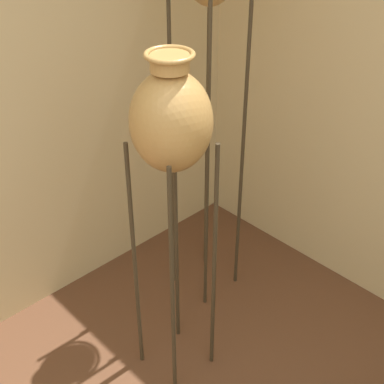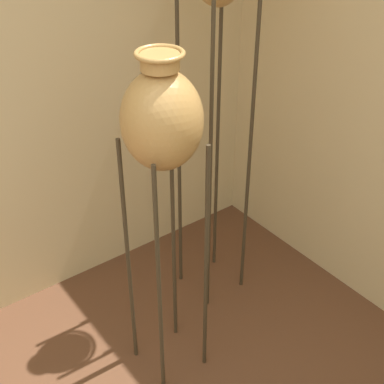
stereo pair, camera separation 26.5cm
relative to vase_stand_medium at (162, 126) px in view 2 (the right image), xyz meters
name	(u,v)px [view 2 (the right image)]	position (x,y,z in m)	size (l,w,h in m)	color
vase_stand_medium	(162,126)	(0.00, 0.00, 0.00)	(0.33, 0.33, 1.69)	#382D1E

